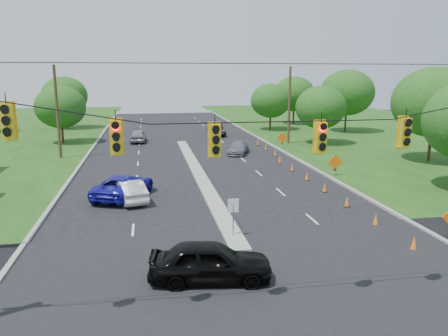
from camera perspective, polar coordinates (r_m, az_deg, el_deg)
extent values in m
plane|color=black|center=(16.98, 5.32, -16.32)|extent=(160.00, 160.00, 0.00)
cube|color=black|center=(16.98, 5.32, -16.32)|extent=(160.00, 14.00, 0.02)
cube|color=gray|center=(45.49, -17.54, 1.32)|extent=(0.25, 110.00, 0.16)
cube|color=gray|center=(47.28, 7.51, 2.17)|extent=(0.25, 110.00, 0.16)
cube|color=gray|center=(36.50, -3.43, -0.69)|extent=(1.00, 34.00, 0.18)
cylinder|color=gray|center=(21.98, 1.20, -6.93)|extent=(0.06, 0.06, 1.80)
cube|color=white|center=(21.73, 1.21, -4.94)|extent=(0.55, 0.04, 0.70)
cylinder|color=black|center=(14.02, 6.97, 7.65)|extent=(24.00, 0.04, 0.04)
cube|color=yellow|center=(13.98, -26.39, 5.45)|extent=(0.34, 0.24, 1.00)
cube|color=yellow|center=(13.52, -13.87, 3.92)|extent=(0.34, 0.24, 1.00)
cube|color=yellow|center=(13.68, -1.18, 3.62)|extent=(0.34, 0.24, 1.00)
cube|color=yellow|center=(14.63, 12.52, 3.89)|extent=(0.34, 0.24, 1.00)
cube|color=yellow|center=(16.01, 22.53, 4.26)|extent=(0.34, 0.24, 1.00)
cylinder|color=#422D1C|center=(45.29, -20.93, 6.80)|extent=(0.28, 0.28, 9.00)
cylinder|color=#422D1C|center=(52.20, 8.52, 8.05)|extent=(0.28, 0.28, 9.00)
cone|color=orange|center=(22.56, 23.57, -8.96)|extent=(0.32, 0.32, 0.70)
cone|color=orange|center=(25.35, 19.22, -6.32)|extent=(0.32, 0.32, 0.70)
cone|color=orange|center=(28.30, 15.79, -4.19)|extent=(0.32, 0.32, 0.70)
cone|color=orange|center=(31.36, 13.03, -2.46)|extent=(0.32, 0.32, 0.70)
cone|color=orange|center=(34.51, 10.77, -1.03)|extent=(0.32, 0.32, 0.70)
cone|color=orange|center=(37.72, 8.89, 0.15)|extent=(0.32, 0.32, 0.70)
cone|color=orange|center=(40.98, 7.31, 1.15)|extent=(0.32, 0.32, 0.70)
cone|color=orange|center=(44.44, 6.71, 2.02)|extent=(0.32, 0.32, 0.70)
cone|color=orange|center=(47.75, 5.51, 2.75)|extent=(0.32, 0.32, 0.70)
cone|color=orange|center=(51.09, 4.45, 3.38)|extent=(0.32, 0.32, 0.70)
cube|color=black|center=(36.42, 14.27, -0.19)|extent=(0.06, 0.58, 0.26)
cube|color=black|center=(36.42, 14.27, -0.19)|extent=(0.06, 0.58, 0.26)
cube|color=orange|center=(36.30, 14.32, 0.74)|extent=(1.27, 0.05, 1.27)
cube|color=black|center=(49.28, 7.61, 3.22)|extent=(0.06, 0.58, 0.26)
cube|color=black|center=(49.28, 7.61, 3.22)|extent=(0.06, 0.58, 0.26)
cube|color=orange|center=(49.19, 7.63, 3.91)|extent=(1.27, 0.05, 1.27)
cylinder|color=black|center=(55.68, -20.35, 4.33)|extent=(0.28, 0.28, 2.52)
ellipsoid|color=#194C14|center=(55.38, -20.58, 7.48)|extent=(5.88, 5.88, 5.04)
cylinder|color=black|center=(70.69, -19.89, 6.01)|extent=(0.28, 0.28, 2.88)
ellipsoid|color=#194C14|center=(70.45, -20.09, 8.85)|extent=(6.72, 6.72, 5.76)
cylinder|color=black|center=(45.23, 25.29, 2.74)|extent=(0.28, 0.28, 3.24)
ellipsoid|color=#194C14|center=(44.83, 25.75, 7.74)|extent=(7.56, 7.56, 6.48)
cylinder|color=black|center=(52.82, 12.37, 4.42)|extent=(0.28, 0.28, 2.52)
ellipsoid|color=#194C14|center=(52.51, 12.52, 7.75)|extent=(5.88, 5.88, 5.04)
cylinder|color=black|center=(65.10, 15.59, 5.98)|extent=(0.28, 0.28, 3.24)
ellipsoid|color=#194C14|center=(64.83, 15.79, 9.46)|extent=(7.56, 7.56, 6.48)
cylinder|color=black|center=(73.73, 9.06, 6.80)|extent=(0.28, 0.28, 2.88)
ellipsoid|color=#194C14|center=(73.50, 9.15, 9.53)|extent=(6.72, 6.72, 5.76)
cylinder|color=black|center=(65.30, 6.06, 6.05)|extent=(0.28, 0.28, 2.52)
ellipsoid|color=#194C14|center=(65.05, 6.12, 8.75)|extent=(5.88, 5.88, 5.04)
imported|color=black|center=(17.64, -1.80, -12.14)|extent=(5.07, 2.57, 1.65)
imported|color=silver|center=(29.00, -12.24, -2.90)|extent=(2.56, 4.48, 1.40)
imported|color=#18159B|center=(29.96, -12.98, -2.31)|extent=(4.50, 6.11, 1.54)
imported|color=slate|center=(45.30, 1.87, 2.65)|extent=(3.25, 4.69, 1.26)
imported|color=gray|center=(54.22, -11.15, 4.13)|extent=(2.01, 4.55, 1.52)
imported|color=black|center=(58.89, -1.02, 4.97)|extent=(2.00, 4.70, 1.51)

